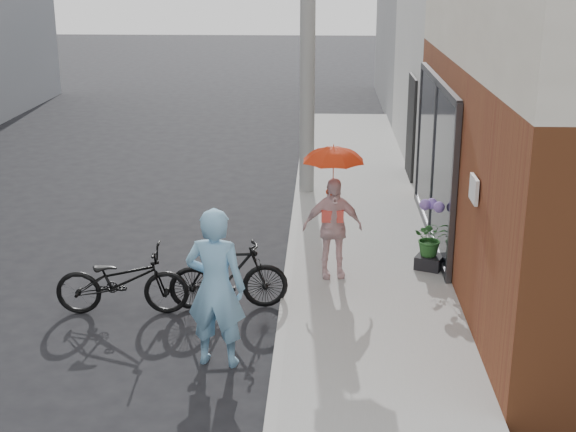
# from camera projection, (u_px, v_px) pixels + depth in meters

# --- Properties ---
(ground) EXTENTS (80.00, 80.00, 0.00)m
(ground) POSITION_uv_depth(u_px,v_px,m) (205.00, 334.00, 9.76)
(ground) COLOR black
(ground) RESTS_ON ground
(sidewalk) EXTENTS (2.20, 24.00, 0.12)m
(sidewalk) POSITION_uv_depth(u_px,v_px,m) (369.00, 271.00, 11.55)
(sidewalk) COLOR gray
(sidewalk) RESTS_ON ground
(curb) EXTENTS (0.12, 24.00, 0.12)m
(curb) POSITION_uv_depth(u_px,v_px,m) (289.00, 270.00, 11.60)
(curb) COLOR #9E9E99
(curb) RESTS_ON ground
(utility_pole) EXTENTS (0.28, 0.28, 7.00)m
(utility_pole) POSITION_uv_depth(u_px,v_px,m) (308.00, 9.00, 14.35)
(utility_pole) COLOR #9E9E99
(utility_pole) RESTS_ON ground
(officer) EXTENTS (0.73, 0.53, 1.84)m
(officer) POSITION_uv_depth(u_px,v_px,m) (216.00, 288.00, 8.79)
(officer) COLOR #7BB6DC
(officer) RESTS_ON ground
(bike_left) EXTENTS (1.73, 0.69, 0.89)m
(bike_left) POSITION_uv_depth(u_px,v_px,m) (122.00, 281.00, 10.22)
(bike_left) COLOR black
(bike_left) RESTS_ON ground
(bike_right) EXTENTS (1.58, 0.63, 0.93)m
(bike_right) POSITION_uv_depth(u_px,v_px,m) (229.00, 275.00, 10.34)
(bike_right) COLOR black
(bike_right) RESTS_ON ground
(kimono_woman) EXTENTS (0.88, 0.48, 1.42)m
(kimono_woman) POSITION_uv_depth(u_px,v_px,m) (332.00, 228.00, 11.03)
(kimono_woman) COLOR beige
(kimono_woman) RESTS_ON sidewalk
(parasol) EXTENTS (0.81, 0.81, 0.71)m
(parasol) POSITION_uv_depth(u_px,v_px,m) (334.00, 152.00, 10.70)
(parasol) COLOR #F44A1C
(parasol) RESTS_ON kimono_woman
(planter) EXTENTS (0.47, 0.47, 0.19)m
(planter) POSITION_uv_depth(u_px,v_px,m) (429.00, 262.00, 11.50)
(planter) COLOR black
(planter) RESTS_ON sidewalk
(potted_plant) EXTENTS (0.48, 0.41, 0.53)m
(potted_plant) POSITION_uv_depth(u_px,v_px,m) (431.00, 238.00, 11.39)
(potted_plant) COLOR #265A24
(potted_plant) RESTS_ON planter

